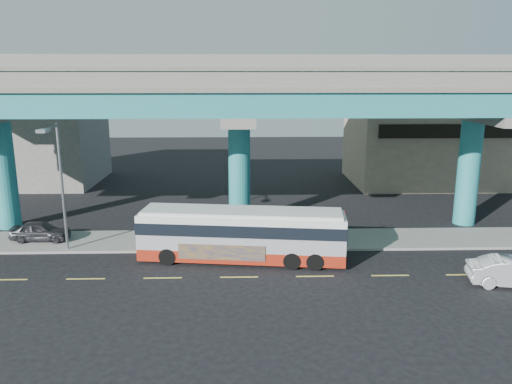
{
  "coord_description": "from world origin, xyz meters",
  "views": [
    {
      "loc": [
        0.2,
        -24.77,
        10.38
      ],
      "look_at": [
        1.01,
        4.0,
        3.58
      ],
      "focal_mm": 35.0,
      "sensor_mm": 36.0,
      "label": 1
    }
  ],
  "objects_px": {
    "transit_bus": "(242,233)",
    "stop_sign": "(342,220)",
    "parked_car": "(40,231)",
    "street_lamp": "(57,170)"
  },
  "relations": [
    {
      "from": "stop_sign",
      "to": "transit_bus",
      "type": "bearing_deg",
      "value": -174.93
    },
    {
      "from": "transit_bus",
      "to": "stop_sign",
      "type": "height_order",
      "value": "transit_bus"
    },
    {
      "from": "transit_bus",
      "to": "stop_sign",
      "type": "distance_m",
      "value": 6.41
    },
    {
      "from": "stop_sign",
      "to": "street_lamp",
      "type": "bearing_deg",
      "value": 169.29
    },
    {
      "from": "parked_car",
      "to": "street_lamp",
      "type": "height_order",
      "value": "street_lamp"
    },
    {
      "from": "transit_bus",
      "to": "parked_car",
      "type": "xyz_separation_m",
      "value": [
        -12.72,
        3.42,
        -0.87
      ]
    },
    {
      "from": "parked_car",
      "to": "street_lamp",
      "type": "bearing_deg",
      "value": -132.75
    },
    {
      "from": "street_lamp",
      "to": "stop_sign",
      "type": "xyz_separation_m",
      "value": [
        16.6,
        0.74,
        -3.35
      ]
    },
    {
      "from": "transit_bus",
      "to": "street_lamp",
      "type": "height_order",
      "value": "street_lamp"
    },
    {
      "from": "stop_sign",
      "to": "parked_car",
      "type": "bearing_deg",
      "value": 162.47
    }
  ]
}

